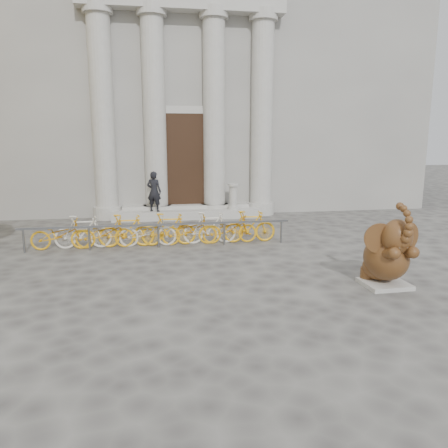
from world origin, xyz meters
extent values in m
plane|color=#474442|center=(0.00, 0.00, 0.00)|extent=(80.00, 80.00, 0.00)
cube|color=gray|center=(0.00, 15.00, 6.00)|extent=(22.00, 10.00, 12.00)
cube|color=#A8A59E|center=(0.00, 9.80, 8.40)|extent=(8.00, 1.00, 0.80)
cube|color=black|center=(0.00, 9.92, 2.30)|extent=(2.40, 0.16, 4.00)
cylinder|color=#A8A59E|center=(-3.20, 9.80, 4.00)|extent=(0.90, 0.90, 8.00)
cylinder|color=#A8A59E|center=(-1.20, 9.80, 4.00)|extent=(0.90, 0.90, 8.00)
cylinder|color=#A8A59E|center=(1.20, 9.80, 4.00)|extent=(0.90, 0.90, 8.00)
cylinder|color=#A8A59E|center=(3.20, 9.80, 4.00)|extent=(0.90, 0.90, 8.00)
cube|color=#A8A59E|center=(0.00, 9.40, 0.18)|extent=(6.00, 1.20, 0.36)
cube|color=#A8A59E|center=(3.64, 0.25, 0.05)|extent=(0.98, 0.89, 0.10)
ellipsoid|color=black|center=(3.63, 0.46, 0.38)|extent=(0.83, 0.79, 0.61)
ellipsoid|color=black|center=(3.64, 0.27, 0.65)|extent=(0.95, 1.17, 1.00)
cylinder|color=black|center=(3.37, 0.58, 0.22)|extent=(0.30, 0.30, 0.25)
cylinder|color=black|center=(3.89, 0.59, 0.22)|extent=(0.30, 0.30, 0.25)
cylinder|color=black|center=(3.44, -0.12, 0.84)|extent=(0.25, 0.58, 0.38)
cylinder|color=black|center=(3.86, -0.11, 0.84)|extent=(0.25, 0.58, 0.38)
ellipsoid|color=black|center=(3.65, -0.07, 1.19)|extent=(0.67, 0.63, 0.77)
cylinder|color=black|center=(3.32, 0.03, 1.15)|extent=(0.64, 0.23, 0.65)
cylinder|color=black|center=(3.97, 0.05, 1.15)|extent=(0.63, 0.26, 0.65)
cone|color=beige|center=(3.54, -0.27, 1.03)|extent=(0.13, 0.23, 0.10)
cone|color=beige|center=(3.77, -0.26, 1.03)|extent=(0.12, 0.23, 0.10)
cube|color=slate|center=(-1.25, 4.57, 0.70)|extent=(8.00, 0.06, 0.06)
cylinder|color=slate|center=(-5.05, 4.57, 0.35)|extent=(0.06, 0.06, 0.70)
cylinder|color=slate|center=(-3.25, 4.57, 0.35)|extent=(0.06, 0.06, 0.70)
cylinder|color=slate|center=(-1.25, 4.57, 0.35)|extent=(0.06, 0.06, 0.70)
cylinder|color=slate|center=(0.75, 4.57, 0.35)|extent=(0.06, 0.06, 0.70)
cylinder|color=slate|center=(2.55, 4.57, 0.35)|extent=(0.06, 0.06, 0.70)
imported|color=#F0A715|center=(-4.09, 4.82, 0.50)|extent=(1.70, 0.50, 1.00)
imported|color=beige|center=(-3.46, 4.82, 0.50)|extent=(1.66, 0.47, 1.00)
imported|color=#F0A715|center=(-2.83, 4.82, 0.50)|extent=(1.70, 0.50, 1.00)
imported|color=#F0A715|center=(-2.20, 4.82, 0.50)|extent=(1.66, 0.47, 1.00)
imported|color=beige|center=(-1.56, 4.82, 0.50)|extent=(1.70, 0.50, 1.00)
imported|color=#F0A715|center=(-0.93, 4.82, 0.50)|extent=(1.66, 0.47, 1.00)
imported|color=#F0A715|center=(-0.30, 4.82, 0.50)|extent=(1.70, 0.50, 1.00)
imported|color=beige|center=(0.33, 4.82, 0.50)|extent=(1.66, 0.47, 1.00)
imported|color=#F0A715|center=(0.96, 4.82, 0.50)|extent=(1.70, 0.50, 1.00)
imported|color=#F0A715|center=(1.59, 4.82, 0.50)|extent=(1.66, 0.47, 1.00)
imported|color=black|center=(-1.32, 9.05, 1.16)|extent=(0.68, 0.57, 1.59)
cylinder|color=#A8A59E|center=(1.87, 9.10, 0.42)|extent=(0.43, 0.43, 0.13)
cylinder|color=#A8A59E|center=(1.87, 9.10, 0.84)|extent=(0.30, 0.30, 0.97)
cylinder|color=#A8A59E|center=(1.87, 9.10, 1.36)|extent=(0.43, 0.43, 0.11)
camera|label=1|loc=(-1.41, -8.28, 3.24)|focal=35.00mm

